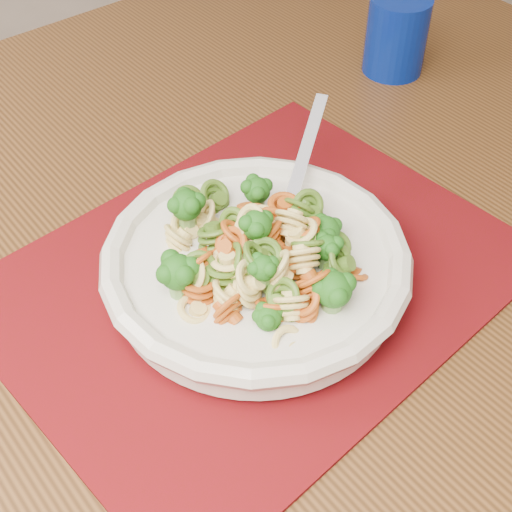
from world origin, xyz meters
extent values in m
cube|color=brown|center=(0.53, 0.35, 0.74)|extent=(1.47, 1.23, 0.04)
cube|color=brown|center=(0.93, 0.88, 0.36)|extent=(0.09, 0.09, 0.72)
cube|color=#5C0311|center=(0.61, 0.24, 0.76)|extent=(0.53, 0.49, 0.00)
cylinder|color=beige|center=(0.60, 0.23, 0.77)|extent=(0.11, 0.11, 0.01)
cylinder|color=beige|center=(0.60, 0.23, 0.79)|extent=(0.23, 0.23, 0.03)
torus|color=beige|center=(0.60, 0.23, 0.80)|extent=(0.25, 0.25, 0.02)
cylinder|color=navy|center=(0.86, 0.53, 0.81)|extent=(0.07, 0.07, 0.09)
camera|label=1|loc=(0.49, -0.16, 1.21)|focal=50.00mm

